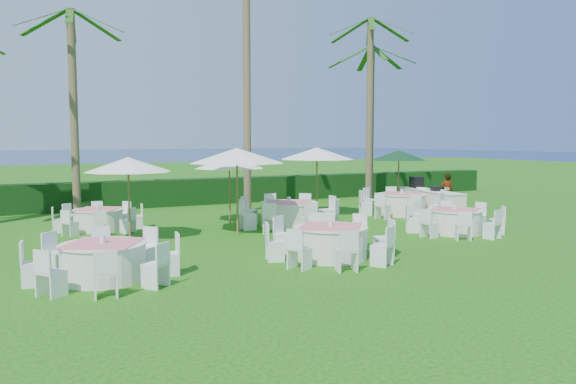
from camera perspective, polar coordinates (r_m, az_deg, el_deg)
name	(u,v)px	position (r m, az deg, el deg)	size (l,w,h in m)	color
ground	(329,249)	(15.75, 4.15, -5.75)	(120.00, 120.00, 0.00)	#0F500D
hedge	(198,191)	(26.61, -9.09, 0.06)	(34.00, 1.00, 1.20)	black
ocean	(56,155)	(115.61, -22.54, 3.46)	(260.00, 260.00, 0.00)	#071446
banquet_table_a	(103,261)	(12.82, -18.25, -6.63)	(3.26, 3.26, 0.98)	white
banquet_table_b	(330,241)	(14.39, 4.34, -5.03)	(3.31, 3.31, 1.00)	white
banquet_table_c	(455,221)	(18.98, 16.56, -2.80)	(3.10, 3.10, 0.94)	white
banquet_table_d	(99,219)	(19.79, -18.69, -2.62)	(2.89, 2.89, 0.88)	white
banquet_table_e	(289,214)	(19.49, 0.09, -2.21)	(3.50, 3.50, 1.05)	white
banquet_table_f	(402,204)	(23.05, 11.50, -1.16)	(3.36, 3.36, 1.03)	white
umbrella_a	(128,165)	(17.23, -15.94, 2.69)	(2.55, 2.55, 2.51)	brown
umbrella_b	(237,156)	(17.81, -5.21, 3.70)	(3.11, 3.11, 2.76)	brown
umbrella_c	(229,163)	(20.29, -5.98, 2.99)	(2.59, 2.59, 2.41)	brown
umbrella_d	(317,154)	(22.19, 2.96, 3.93)	(2.99, 2.99, 2.71)	brown
umbrella_green	(399,155)	(25.30, 11.20, 3.67)	(2.42, 2.42, 2.55)	brown
buffet_table	(430,200)	(24.32, 14.22, -0.80)	(1.44, 4.02, 1.40)	white
staff_person	(447,192)	(25.06, 15.82, 0.02)	(0.57, 0.38, 1.57)	gray
palm_b	(73,102)	(24.28, -20.96, 8.58)	(4.17, 4.40, 8.19)	brown
palm_c	(247,67)	(23.81, -4.22, 12.59)	(4.24, 4.37, 11.10)	brown
palm_d	(371,114)	(28.63, 8.40, 7.80)	(4.35, 4.28, 7.67)	brown
palm_e	(370,101)	(28.03, 8.30, 9.14)	(4.41, 4.03, 8.89)	brown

